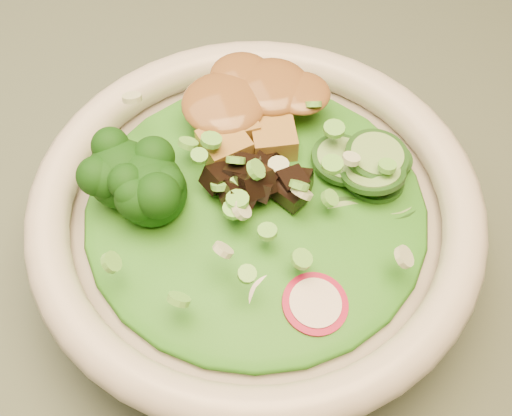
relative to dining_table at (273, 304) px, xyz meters
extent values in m
cube|color=#455244|center=(0.00, 0.00, 0.10)|extent=(1.20, 0.80, 0.03)
cylinder|color=beige|center=(-0.02, -0.02, 0.14)|extent=(0.23, 0.23, 0.05)
torus|color=beige|center=(-0.02, -0.02, 0.17)|extent=(0.26, 0.26, 0.02)
ellipsoid|color=#206515|center=(-0.02, -0.02, 0.17)|extent=(0.20, 0.20, 0.02)
ellipsoid|color=brown|center=(-0.01, 0.04, 0.20)|extent=(0.07, 0.05, 0.02)
camera|label=1|loc=(-0.08, -0.24, 0.51)|focal=50.00mm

